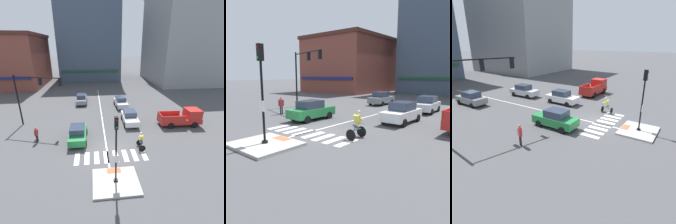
# 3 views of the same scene
# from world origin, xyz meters

# --- Properties ---
(ground_plane) EXTENTS (300.00, 300.00, 0.00)m
(ground_plane) POSITION_xyz_m (0.00, 0.00, 0.00)
(ground_plane) COLOR #474749
(traffic_island) EXTENTS (3.37, 2.90, 0.15)m
(traffic_island) POSITION_xyz_m (0.00, -3.97, 0.07)
(traffic_island) COLOR #A3A099
(traffic_island) RESTS_ON ground
(tactile_pad_front) EXTENTS (1.10, 0.60, 0.01)m
(tactile_pad_front) POSITION_xyz_m (0.00, -2.87, 0.15)
(tactile_pad_front) COLOR #DB5B38
(tactile_pad_front) RESTS_ON traffic_island
(signal_pole) EXTENTS (0.44, 0.38, 5.09)m
(signal_pole) POSITION_xyz_m (0.00, -3.98, 3.20)
(signal_pole) COLOR black
(signal_pole) RESTS_ON traffic_island
(crosswalk_stripe_a) EXTENTS (0.44, 1.80, 0.01)m
(crosswalk_stripe_a) POSITION_xyz_m (-3.04, -0.83, 0.00)
(crosswalk_stripe_a) COLOR silver
(crosswalk_stripe_a) RESTS_ON ground
(crosswalk_stripe_b) EXTENTS (0.44, 1.80, 0.01)m
(crosswalk_stripe_b) POSITION_xyz_m (-2.17, -0.83, 0.00)
(crosswalk_stripe_b) COLOR silver
(crosswalk_stripe_b) RESTS_ON ground
(crosswalk_stripe_c) EXTENTS (0.44, 1.80, 0.01)m
(crosswalk_stripe_c) POSITION_xyz_m (-1.30, -0.83, 0.00)
(crosswalk_stripe_c) COLOR silver
(crosswalk_stripe_c) RESTS_ON ground
(crosswalk_stripe_d) EXTENTS (0.44, 1.80, 0.01)m
(crosswalk_stripe_d) POSITION_xyz_m (-0.43, -0.83, 0.00)
(crosswalk_stripe_d) COLOR silver
(crosswalk_stripe_d) RESTS_ON ground
(crosswalk_stripe_e) EXTENTS (0.44, 1.80, 0.01)m
(crosswalk_stripe_e) POSITION_xyz_m (0.43, -0.83, 0.00)
(crosswalk_stripe_e) COLOR silver
(crosswalk_stripe_e) RESTS_ON ground
(crosswalk_stripe_f) EXTENTS (0.44, 1.80, 0.01)m
(crosswalk_stripe_f) POSITION_xyz_m (1.30, -0.83, 0.00)
(crosswalk_stripe_f) COLOR silver
(crosswalk_stripe_f) RESTS_ON ground
(crosswalk_stripe_g) EXTENTS (0.44, 1.80, 0.01)m
(crosswalk_stripe_g) POSITION_xyz_m (2.17, -0.83, 0.00)
(crosswalk_stripe_g) COLOR silver
(crosswalk_stripe_g) RESTS_ON ground
(crosswalk_stripe_h) EXTENTS (0.44, 1.80, 0.01)m
(crosswalk_stripe_h) POSITION_xyz_m (3.04, -0.83, 0.00)
(crosswalk_stripe_h) COLOR silver
(crosswalk_stripe_h) RESTS_ON ground
(lane_centre_line) EXTENTS (0.14, 28.00, 0.01)m
(lane_centre_line) POSITION_xyz_m (-0.29, 10.00, 0.00)
(lane_centre_line) COLOR silver
(lane_centre_line) RESTS_ON ground
(traffic_light_mast) EXTENTS (5.85, 1.94, 6.30)m
(traffic_light_mast) POSITION_xyz_m (-8.54, 6.61, 4.45)
(traffic_light_mast) COLOR black
(traffic_light_mast) RESTS_ON ground
(building_corner_right) EXTENTS (18.51, 20.35, 22.38)m
(building_corner_right) POSITION_xyz_m (23.51, 32.66, 11.21)
(building_corner_right) COLOR gray
(building_corner_right) RESTS_ON ground
(car_grey_westbound_distant) EXTENTS (1.89, 4.12, 1.64)m
(car_grey_westbound_distant) POSITION_xyz_m (-3.40, 14.98, 0.81)
(car_grey_westbound_distant) COLOR slate
(car_grey_westbound_distant) RESTS_ON ground
(car_silver_eastbound_far) EXTENTS (1.97, 4.16, 1.64)m
(car_silver_eastbound_far) POSITION_xyz_m (3.05, 12.48, 0.81)
(car_silver_eastbound_far) COLOR silver
(car_silver_eastbound_far) RESTS_ON ground
(car_white_eastbound_mid) EXTENTS (1.92, 4.14, 1.64)m
(car_white_eastbound_mid) POSITION_xyz_m (3.18, 6.12, 0.81)
(car_white_eastbound_mid) COLOR white
(car_white_eastbound_mid) RESTS_ON ground
(car_green_westbound_near) EXTENTS (1.86, 4.11, 1.64)m
(car_green_westbound_near) POSITION_xyz_m (-3.14, 2.49, 0.81)
(car_green_westbound_near) COLOR #237A3D
(car_green_westbound_near) RESTS_ON ground
(pickup_truck_red_cross_right) EXTENTS (5.16, 2.20, 2.08)m
(pickup_truck_red_cross_right) POSITION_xyz_m (9.70, 4.76, 0.98)
(pickup_truck_red_cross_right) COLOR red
(pickup_truck_red_cross_right) RESTS_ON ground
(cyclist) EXTENTS (0.69, 1.11, 1.68)m
(cyclist) POSITION_xyz_m (3.02, 0.21, 0.87)
(cyclist) COLOR black
(cyclist) RESTS_ON ground
(pedestrian_at_curb_left) EXTENTS (0.34, 0.51, 1.67)m
(pedestrian_at_curb_left) POSITION_xyz_m (-7.35, 2.60, 0.98)
(pedestrian_at_curb_left) COLOR black
(pedestrian_at_curb_left) RESTS_ON ground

